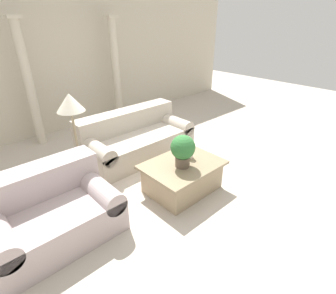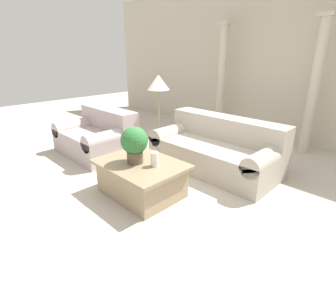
% 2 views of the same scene
% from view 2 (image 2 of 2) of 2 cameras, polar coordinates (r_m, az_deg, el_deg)
% --- Properties ---
extents(ground_plane, '(16.00, 16.00, 0.00)m').
position_cam_2_polar(ground_plane, '(3.76, -0.13, -8.12)').
color(ground_plane, '#BCB2A3').
extents(wall_back, '(10.00, 0.06, 3.20)m').
position_cam_2_polar(wall_back, '(5.93, 22.63, 16.87)').
color(wall_back, beige).
rests_on(wall_back, ground_plane).
extents(sofa_long, '(2.01, 0.98, 0.80)m').
position_cam_2_polar(sofa_long, '(4.24, 10.47, -0.35)').
color(sofa_long, '#ADA393').
rests_on(sofa_long, ground_plane).
extents(loveseat, '(1.39, 0.98, 0.80)m').
position_cam_2_polar(loveseat, '(4.98, -15.03, 2.40)').
color(loveseat, '#AF9F9F').
rests_on(loveseat, ground_plane).
extents(coffee_table, '(1.11, 0.83, 0.45)m').
position_cam_2_polar(coffee_table, '(3.44, -5.81, -6.74)').
color(coffee_table, '#998466').
rests_on(coffee_table, ground_plane).
extents(potted_plant, '(0.34, 0.34, 0.47)m').
position_cam_2_polar(potted_plant, '(3.27, -7.32, 0.94)').
color(potted_plant, brown).
rests_on(potted_plant, coffee_table).
extents(pillar_candle, '(0.10, 0.10, 0.18)m').
position_cam_2_polar(pillar_candle, '(3.20, -2.93, -2.69)').
color(pillar_candle, silver).
rests_on(pillar_candle, coffee_table).
extents(floor_lamp, '(0.39, 0.39, 1.41)m').
position_cam_2_polar(floor_lamp, '(4.67, -2.11, 12.95)').
color(floor_lamp, gray).
rests_on(floor_lamp, ground_plane).
extents(column_left, '(0.24, 0.24, 2.36)m').
position_cam_2_polar(column_left, '(6.07, 11.57, 14.26)').
color(column_left, beige).
rests_on(column_left, ground_plane).
extents(column_right, '(0.24, 0.24, 2.36)m').
position_cam_2_polar(column_right, '(5.26, 29.24, 11.38)').
color(column_right, beige).
rests_on(column_right, ground_plane).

